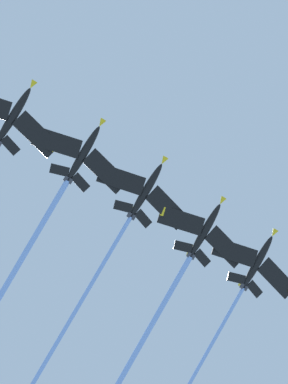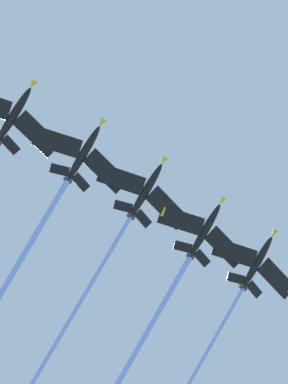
{
  "view_description": "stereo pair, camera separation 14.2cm",
  "coord_description": "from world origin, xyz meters",
  "views": [
    {
      "loc": [
        -15.88,
        -42.98,
        1.85
      ],
      "look_at": [
        -6.25,
        -4.23,
        109.44
      ],
      "focal_mm": 55.73,
      "sensor_mm": 36.0,
      "label": 1
    },
    {
      "loc": [
        -16.02,
        -42.94,
        1.85
      ],
      "look_at": [
        -6.25,
        -4.23,
        109.44
      ],
      "focal_mm": 55.73,
      "sensor_mm": 36.0,
      "label": 2
    }
  ],
  "objects": [
    {
      "name": "jet_inner_left",
      "position": [
        3.19,
        13.04,
        103.89
      ],
      "size": [
        24.89,
        50.91,
        22.69
      ],
      "color": "black"
    },
    {
      "name": "jet_far_left",
      "position": [
        17.12,
        11.77,
        106.09
      ],
      "size": [
        24.03,
        47.6,
        21.87
      ],
      "color": "black"
    },
    {
      "name": "jet_inner_right",
      "position": [
        -22.95,
        2.4,
        104.76
      ],
      "size": [
        23.71,
        48.35,
        21.5
      ],
      "color": "black"
    },
    {
      "name": "jet_centre",
      "position": [
        -8.72,
        3.53,
        105.99
      ],
      "size": [
        24.12,
        47.62,
        22.82
      ],
      "color": "black"
    }
  ]
}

